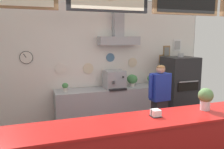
{
  "coord_description": "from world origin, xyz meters",
  "views": [
    {
      "loc": [
        -1.54,
        -2.82,
        2.11
      ],
      "look_at": [
        -0.27,
        0.86,
        1.49
      ],
      "focal_mm": 37.34,
      "sensor_mm": 36.0,
      "label": 1
    }
  ],
  "objects": [
    {
      "name": "potted_oregano",
      "position": [
        0.75,
        2.33,
        1.09
      ],
      "size": [
        0.26,
        0.26,
        0.29
      ],
      "color": "beige",
      "rests_on": "back_prep_counter"
    },
    {
      "name": "potted_thyme",
      "position": [
        -0.89,
        2.28,
        1.04
      ],
      "size": [
        0.14,
        0.14,
        0.2
      ],
      "color": "beige",
      "rests_on": "back_prep_counter"
    },
    {
      "name": "back_wall_assembly",
      "position": [
        0.02,
        2.55,
        1.61
      ],
      "size": [
        5.54,
        2.73,
        3.02
      ],
      "color": "#9E9E99",
      "rests_on": "ground_plane"
    },
    {
      "name": "basil_vase",
      "position": [
        0.8,
        -0.17,
        1.25
      ],
      "size": [
        0.21,
        0.21,
        0.32
      ],
      "color": "silver",
      "rests_on": "service_counter"
    },
    {
      "name": "napkin_holder",
      "position": [
        -0.02,
        -0.2,
        1.11
      ],
      "size": [
        0.14,
        0.13,
        0.11
      ],
      "color": "#262628",
      "rests_on": "service_counter"
    },
    {
      "name": "back_prep_counter",
      "position": [
        0.2,
        2.3,
        0.46
      ],
      "size": [
        2.64,
        0.6,
        0.93
      ],
      "color": "#A3A5AD",
      "rests_on": "ground_plane"
    },
    {
      "name": "pizza_oven",
      "position": [
        1.96,
        2.12,
        0.82
      ],
      "size": [
        0.76,
        0.73,
        1.73
      ],
      "color": "#232326",
      "rests_on": "ground_plane"
    },
    {
      "name": "potted_sage",
      "position": [
        1.28,
        2.34,
        1.07
      ],
      "size": [
        0.2,
        0.2,
        0.25
      ],
      "color": "#4C4C51",
      "rests_on": "back_prep_counter"
    },
    {
      "name": "espresso_machine",
      "position": [
        0.26,
        2.28,
        1.13
      ],
      "size": [
        0.46,
        0.53,
        0.42
      ],
      "color": "#A3A5AD",
      "rests_on": "back_prep_counter"
    },
    {
      "name": "shop_worker",
      "position": [
        0.79,
        1.08,
        0.86
      ],
      "size": [
        0.52,
        0.26,
        1.59
      ],
      "rotation": [
        0.0,
        0.0,
        3.24
      ],
      "color": "#232328",
      "rests_on": "ground_plane"
    }
  ]
}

